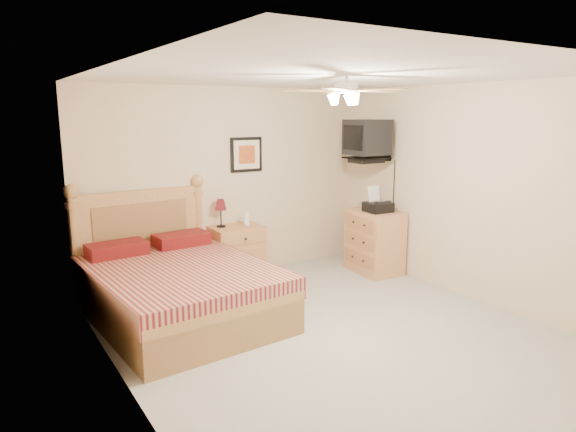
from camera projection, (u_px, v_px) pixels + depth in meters
name	position (u px, v px, depth m)	size (l,w,h in m)	color
floor	(329.00, 332.00, 5.16)	(4.50, 4.50, 0.00)	#A49F94
ceiling	(333.00, 75.00, 4.67)	(4.00, 4.50, 0.04)	white
wall_back	(228.00, 183.00, 6.78)	(4.00, 0.04, 2.50)	beige
wall_front	(559.00, 269.00, 3.05)	(4.00, 0.04, 2.50)	beige
wall_left	(119.00, 236.00, 3.87)	(0.04, 4.50, 2.50)	beige
wall_right	(468.00, 193.00, 5.97)	(0.04, 4.50, 2.50)	beige
bed	(179.00, 255.00, 5.36)	(1.65, 2.16, 1.40)	#AB7D3B
nightstand	(237.00, 253.00, 6.75)	(0.66, 0.49, 0.71)	#C17B4D
table_lamp	(221.00, 213.00, 6.63)	(0.20, 0.20, 0.36)	#5A121A
lotion_bottle	(246.00, 217.00, 6.73)	(0.08, 0.09, 0.22)	white
framed_picture	(246.00, 155.00, 6.83)	(0.46, 0.04, 0.46)	black
dresser	(374.00, 241.00, 7.04)	(0.51, 0.73, 0.86)	#AB754B
fax_machine	(378.00, 199.00, 6.83)	(0.32, 0.34, 0.34)	black
magazine_lower	(365.00, 207.00, 7.14)	(0.21, 0.29, 0.03)	#B9B092
magazine_upper	(367.00, 205.00, 7.15)	(0.20, 0.28, 0.02)	gray
wall_tv	(376.00, 140.00, 6.83)	(0.56, 0.46, 0.58)	black
ceiling_fan	(346.00, 90.00, 4.53)	(1.14, 1.14, 0.28)	white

